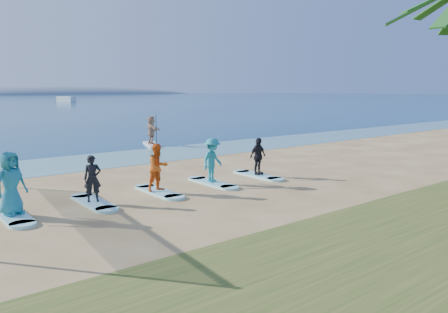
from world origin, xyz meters
TOP-DOWN VIEW (x-y plane):
  - ground at (0.00, 0.00)m, footprint 600.00×600.00m
  - shallow_water at (0.00, 10.50)m, footprint 600.00×600.00m
  - island_ridge at (95.00, 300.00)m, footprint 220.00×56.00m
  - paddleboard at (4.98, 14.19)m, footprint 1.65×3.06m
  - paddleboarder at (4.98, 14.19)m, footprint 0.71×1.73m
  - boat_offshore_b at (33.38, 114.44)m, footprint 4.07×6.01m
  - surfboard_0 at (-6.12, 2.35)m, footprint 0.70×2.20m
  - student_0 at (-6.12, 2.35)m, footprint 1.05×0.88m
  - surfboard_1 at (-3.73, 2.35)m, footprint 0.70×2.20m
  - student_1 at (-3.73, 2.35)m, footprint 0.63×0.51m
  - surfboard_2 at (-1.33, 2.35)m, footprint 0.70×2.20m
  - student_2 at (-1.33, 2.35)m, footprint 0.88×0.72m
  - surfboard_3 at (1.06, 2.35)m, footprint 0.70×2.20m
  - student_3 at (1.06, 2.35)m, footprint 1.25×0.95m
  - surfboard_4 at (3.46, 2.35)m, footprint 0.70×2.20m
  - student_4 at (3.46, 2.35)m, footprint 0.95×0.49m

SIDE VIEW (x-z plane):
  - ground at x=0.00m, z-range 0.00..0.00m
  - island_ridge at x=95.00m, z-range -9.00..9.00m
  - boat_offshore_b at x=33.38m, z-range -0.81..0.81m
  - shallow_water at x=0.00m, z-range 0.01..0.01m
  - surfboard_0 at x=-6.12m, z-range 0.00..0.09m
  - surfboard_1 at x=-3.73m, z-range 0.00..0.09m
  - surfboard_2 at x=-1.33m, z-range 0.00..0.09m
  - surfboard_3 at x=1.06m, z-range 0.00..0.09m
  - surfboard_4 at x=3.46m, z-range 0.00..0.09m
  - paddleboard at x=4.98m, z-range 0.00..0.12m
  - student_1 at x=-3.73m, z-range 0.09..1.59m
  - student_4 at x=3.46m, z-range 0.09..1.65m
  - student_2 at x=-1.33m, z-range 0.09..1.77m
  - student_3 at x=1.06m, z-range 0.09..1.80m
  - student_0 at x=-6.12m, z-range 0.09..1.92m
  - paddleboarder at x=4.98m, z-range 0.12..1.93m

